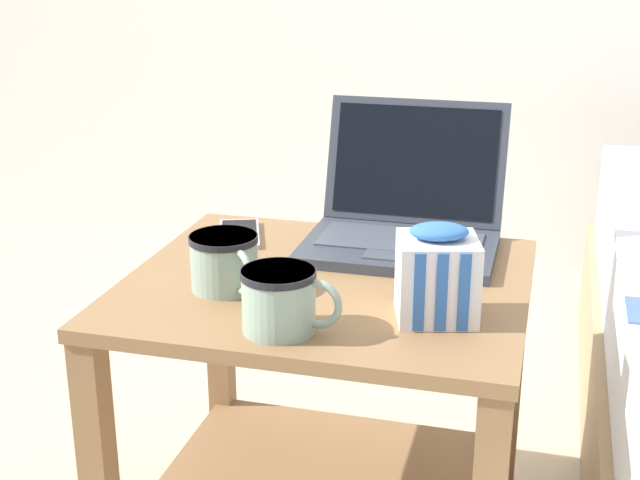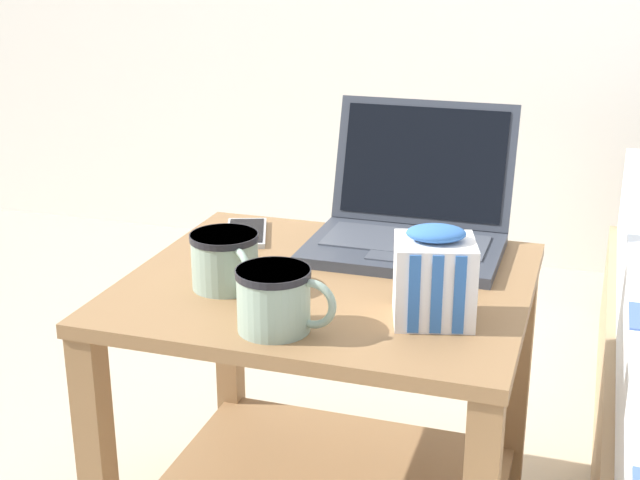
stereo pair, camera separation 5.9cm
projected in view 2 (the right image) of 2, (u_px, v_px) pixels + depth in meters
bedside_table at (328, 386)px, 1.46m from camera, size 0.62×0.55×0.53m
laptop at (410, 220)px, 1.54m from camera, size 0.32×0.30×0.23m
mug_front_left at (225, 258)px, 1.36m from camera, size 0.12×0.12×0.09m
mug_front_right at (275, 296)px, 1.21m from camera, size 0.14×0.10×0.09m
snack_bag at (434, 277)px, 1.24m from camera, size 0.13×0.13×0.14m
cell_phone at (246, 233)px, 1.60m from camera, size 0.12×0.16×0.01m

